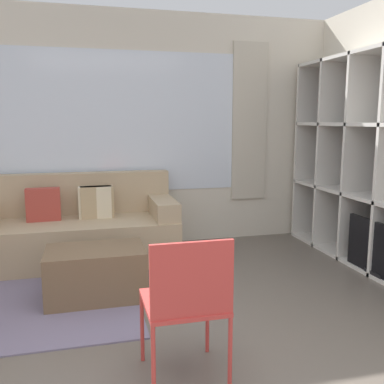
{
  "coord_description": "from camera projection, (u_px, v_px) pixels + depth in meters",
  "views": [
    {
      "loc": [
        -0.42,
        -1.86,
        1.46
      ],
      "look_at": [
        0.49,
        1.73,
        0.85
      ],
      "focal_mm": 40.0,
      "sensor_mm": 36.0,
      "label": 1
    }
  ],
  "objects": [
    {
      "name": "wall_back",
      "position": [
        121.0,
        131.0,
        4.93
      ],
      "size": [
        6.28,
        0.11,
        2.7
      ],
      "color": "beige",
      "rests_on": "ground_plane"
    },
    {
      "name": "area_rug",
      "position": [
        5.0,
        305.0,
        3.42
      ],
      "size": [
        2.1,
        1.62,
        0.01
      ],
      "primitive_type": "cube",
      "color": "slate",
      "rests_on": "ground_plane"
    },
    {
      "name": "shelving_unit",
      "position": [
        379.0,
        164.0,
        4.18
      ],
      "size": [
        0.39,
        2.6,
        2.15
      ],
      "color": "#232328",
      "rests_on": "ground_plane"
    },
    {
      "name": "couch_main",
      "position": [
        76.0,
        230.0,
        4.52
      ],
      "size": [
        2.08,
        0.88,
        0.9
      ],
      "color": "tan",
      "rests_on": "ground_plane"
    },
    {
      "name": "ottoman",
      "position": [
        96.0,
        273.0,
        3.56
      ],
      "size": [
        0.8,
        0.53,
        0.43
      ],
      "color": "brown",
      "rests_on": "ground_plane"
    },
    {
      "name": "folding_chair",
      "position": [
        187.0,
        297.0,
        2.32
      ],
      "size": [
        0.44,
        0.46,
        0.86
      ],
      "rotation": [
        0.0,
        0.0,
        3.14
      ],
      "color": "#CC3D38",
      "rests_on": "ground_plane"
    }
  ]
}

